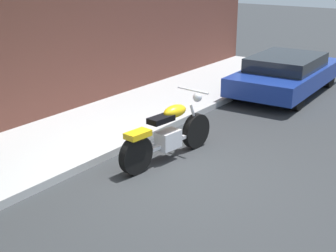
{
  "coord_description": "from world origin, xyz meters",
  "views": [
    {
      "loc": [
        -5.84,
        -4.07,
        3.37
      ],
      "look_at": [
        0.49,
        0.49,
        0.63
      ],
      "focal_mm": 50.88,
      "sensor_mm": 36.0,
      "label": 1
    }
  ],
  "objects": [
    {
      "name": "ground_plane",
      "position": [
        0.0,
        0.0,
        0.0
      ],
      "size": [
        60.0,
        60.0,
        0.0
      ],
      "primitive_type": "plane",
      "color": "#303335"
    },
    {
      "name": "parked_car_blue",
      "position": [
        5.9,
        0.57,
        0.55
      ],
      "size": [
        4.13,
        1.93,
        1.03
      ],
      "color": "black",
      "rests_on": "ground"
    },
    {
      "name": "sidewalk",
      "position": [
        0.0,
        2.56,
        0.07
      ],
      "size": [
        18.24,
        2.41,
        0.14
      ],
      "primitive_type": "cube",
      "color": "#B1B1B1",
      "rests_on": "ground"
    },
    {
      "name": "motorcycle",
      "position": [
        0.49,
        0.5,
        0.46
      ],
      "size": [
        2.24,
        0.7,
        1.16
      ],
      "color": "black",
      "rests_on": "ground"
    }
  ]
}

